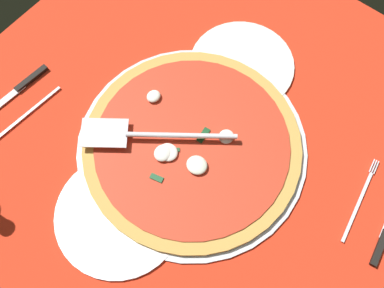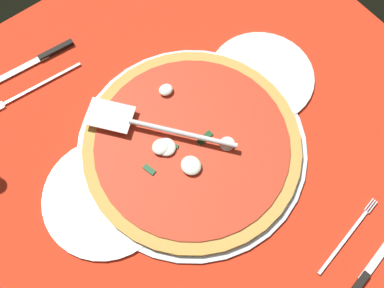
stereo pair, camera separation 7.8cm
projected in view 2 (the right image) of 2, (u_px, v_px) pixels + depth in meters
ground_plane at (199, 161)px, 88.73cm from camera, size 107.22×107.22×0.80cm
checker_pattern at (199, 160)px, 88.31cm from camera, size 107.22×107.22×0.10cm
pizza_pan at (192, 147)px, 88.92cm from camera, size 45.68×45.68×0.87cm
dinner_plate_left at (106, 197)px, 84.76cm from camera, size 24.15×24.15×1.00cm
dinner_plate_right at (261, 77)px, 95.28cm from camera, size 22.51×22.51×1.00cm
pizza at (192, 145)px, 87.87cm from camera, size 43.19×43.19×2.73cm
pizza_server at (151, 125)px, 86.96cm from camera, size 21.48×26.44×1.00cm
place_setting_near at (357, 255)px, 80.62cm from camera, size 19.96×16.63×1.40cm
place_setting_far at (38, 73)px, 95.77cm from camera, size 22.61×14.41×1.40cm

